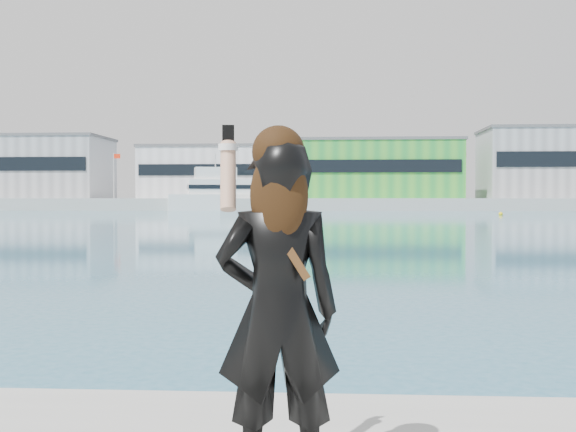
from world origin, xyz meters
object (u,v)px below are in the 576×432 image
motor_yacht (225,195)px  buoy_near (501,215)px  woman (278,301)px  buoy_far (276,215)px

motor_yacht → buoy_near: bearing=-53.2°
motor_yacht → buoy_near: motor_yacht is taller
motor_yacht → woman: motor_yacht is taller
motor_yacht → woman: 114.75m
motor_yacht → buoy_far: bearing=-84.9°
motor_yacht → buoy_far: motor_yacht is taller
buoy_far → motor_yacht: bearing=110.3°
buoy_near → woman: 86.50m
buoy_near → motor_yacht: bearing=142.0°
buoy_near → buoy_far: same height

